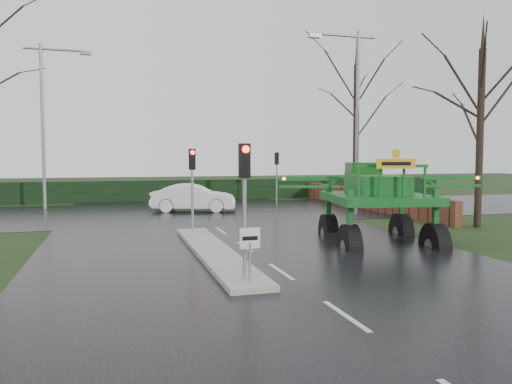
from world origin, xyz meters
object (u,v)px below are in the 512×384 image
object	(u,v)px
keep_left_sign	(250,246)
street_light_right	(353,106)
traffic_signal_far	(277,166)
white_sedan	(193,212)
traffic_signal_mid	(192,172)
crop_sprayer	(349,190)
traffic_signal_near	(245,181)
street_light_left_far	(48,111)

from	to	relation	value
keep_left_sign	street_light_right	xyz separation A→B (m)	(9.49, 13.50, 4.93)
traffic_signal_far	street_light_right	bearing A→B (deg)	101.95
keep_left_sign	white_sedan	bearing A→B (deg)	85.58
traffic_signal_mid	traffic_signal_far	distance (m)	14.75
white_sedan	crop_sprayer	bearing A→B (deg)	-150.04
traffic_signal_near	traffic_signal_far	distance (m)	22.42
street_light_left_far	crop_sprayer	bearing A→B (deg)	-55.62
crop_sprayer	traffic_signal_far	bearing A→B (deg)	90.44
white_sedan	traffic_signal_mid	bearing A→B (deg)	-173.74
traffic_signal_far	keep_left_sign	bearing A→B (deg)	70.07
keep_left_sign	traffic_signal_near	size ratio (longest dim) A/B	0.38
traffic_signal_near	traffic_signal_mid	bearing A→B (deg)	90.00
traffic_signal_near	street_light_right	distance (m)	16.46
white_sedan	street_light_right	bearing A→B (deg)	-101.10
traffic_signal_near	traffic_signal_mid	xyz separation A→B (m)	(0.00, 8.50, 0.00)
traffic_signal_mid	traffic_signal_far	xyz separation A→B (m)	(7.80, 12.52, 0.00)
traffic_signal_far	street_light_right	size ratio (longest dim) A/B	0.35
street_light_left_far	keep_left_sign	bearing A→B (deg)	-72.22
traffic_signal_near	traffic_signal_mid	size ratio (longest dim) A/B	1.00
traffic_signal_far	white_sedan	size ratio (longest dim) A/B	0.72
keep_left_sign	crop_sprayer	world-z (taller)	crop_sprayer
keep_left_sign	street_light_right	size ratio (longest dim) A/B	0.14
traffic_signal_far	street_light_left_far	bearing A→B (deg)	0.03
street_light_right	street_light_left_far	xyz separation A→B (m)	(-16.39, 8.00, 0.00)
traffic_signal_near	traffic_signal_far	size ratio (longest dim) A/B	1.00
crop_sprayer	keep_left_sign	bearing A→B (deg)	-126.90
keep_left_sign	street_light_left_far	size ratio (longest dim) A/B	0.14
traffic_signal_near	street_light_left_far	distance (m)	22.37
street_light_right	traffic_signal_mid	bearing A→B (deg)	-154.60
street_light_left_far	crop_sprayer	xyz separation A→B (m)	(11.69, -17.08, -3.94)
traffic_signal_mid	white_sedan	xyz separation A→B (m)	(1.36, 8.54, -2.59)
street_light_right	white_sedan	xyz separation A→B (m)	(-8.14, 4.04, -5.99)
traffic_signal_near	white_sedan	bearing A→B (deg)	85.45
traffic_signal_far	crop_sprayer	distance (m)	17.36
street_light_left_far	white_sedan	distance (m)	10.94
street_light_right	white_sedan	bearing A→B (deg)	153.62
traffic_signal_mid	traffic_signal_near	bearing A→B (deg)	-90.00
street_light_left_far	white_sedan	bearing A→B (deg)	-25.66
street_light_left_far	white_sedan	world-z (taller)	street_light_left_far
crop_sprayer	white_sedan	xyz separation A→B (m)	(-3.43, 13.12, -2.05)
traffic_signal_mid	crop_sprayer	distance (m)	6.65
street_light_left_far	street_light_right	bearing A→B (deg)	-26.02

